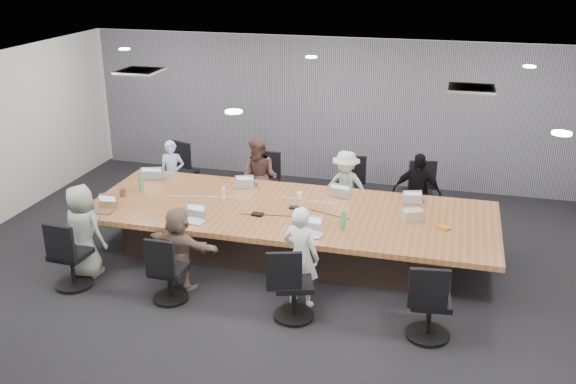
% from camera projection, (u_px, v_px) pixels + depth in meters
% --- Properties ---
extents(floor, '(10.00, 8.00, 0.00)m').
position_uv_depth(floor, '(281.00, 269.00, 9.30)').
color(floor, black).
rests_on(floor, ground).
extents(ceiling, '(10.00, 8.00, 0.00)m').
position_uv_depth(ceiling, '(280.00, 77.00, 8.29)').
color(ceiling, white).
rests_on(ceiling, wall_back).
extents(wall_back, '(10.00, 0.00, 2.80)m').
position_uv_depth(wall_back, '(336.00, 110.00, 12.40)').
color(wall_back, beige).
rests_on(wall_back, ground).
extents(wall_front, '(10.00, 0.00, 2.80)m').
position_uv_depth(wall_front, '(148.00, 341.00, 5.19)').
color(wall_front, beige).
rests_on(wall_front, ground).
extents(curtain, '(9.80, 0.04, 2.80)m').
position_uv_depth(curtain, '(335.00, 111.00, 12.32)').
color(curtain, slate).
rests_on(curtain, ground).
extents(conference_table, '(6.00, 2.20, 0.74)m').
position_uv_depth(conference_table, '(290.00, 230.00, 9.60)').
color(conference_table, '#30231C').
rests_on(conference_table, ground).
extents(chair_0, '(0.74, 0.74, 0.85)m').
position_uv_depth(chair_0, '(181.00, 177.00, 11.73)').
color(chair_0, black).
rests_on(chair_0, ground).
extents(chair_1, '(0.52, 0.52, 0.75)m').
position_uv_depth(chair_1, '(266.00, 187.00, 11.36)').
color(chair_1, black).
rests_on(chair_1, ground).
extents(chair_2, '(0.63, 0.63, 0.84)m').
position_uv_depth(chair_2, '(349.00, 193.00, 10.98)').
color(chair_2, black).
rests_on(chair_2, ground).
extents(chair_3, '(0.67, 0.67, 0.85)m').
position_uv_depth(chair_3, '(417.00, 199.00, 10.70)').
color(chair_3, black).
rests_on(chair_3, ground).
extents(chair_4, '(0.57, 0.57, 0.80)m').
position_uv_depth(chair_4, '(71.00, 260.00, 8.70)').
color(chair_4, black).
rests_on(chair_4, ground).
extents(chair_5, '(0.49, 0.49, 0.73)m').
position_uv_depth(chair_5, '(169.00, 275.00, 8.37)').
color(chair_5, black).
rests_on(chair_5, ground).
extents(chair_6, '(0.68, 0.68, 0.80)m').
position_uv_depth(chair_6, '(294.00, 289.00, 7.95)').
color(chair_6, black).
rests_on(chair_6, ground).
extents(chair_7, '(0.62, 0.62, 0.83)m').
position_uv_depth(chair_7, '(430.00, 307.00, 7.55)').
color(chair_7, black).
rests_on(chair_7, ground).
extents(person_0, '(0.50, 0.39, 1.20)m').
position_uv_depth(person_0, '(172.00, 174.00, 11.35)').
color(person_0, '#A9C2E9').
rests_on(person_0, ground).
extents(laptop_0, '(0.39, 0.30, 0.02)m').
position_uv_depth(laptop_0, '(158.00, 176.00, 10.80)').
color(laptop_0, '#B2B2B7').
rests_on(laptop_0, conference_table).
extents(person_1, '(0.72, 0.59, 1.37)m').
position_uv_depth(person_1, '(260.00, 178.00, 10.93)').
color(person_1, '#4D312D').
rests_on(person_1, ground).
extents(laptop_1, '(0.33, 0.26, 0.02)m').
position_uv_depth(laptop_1, '(249.00, 185.00, 10.41)').
color(laptop_1, '#B2B2B7').
rests_on(laptop_1, conference_table).
extents(person_2, '(0.90, 0.62, 1.27)m').
position_uv_depth(person_2, '(345.00, 188.00, 10.59)').
color(person_2, '#ACBEAD').
rests_on(person_2, ground).
extents(laptop_2, '(0.37, 0.30, 0.02)m').
position_uv_depth(laptop_2, '(339.00, 193.00, 10.05)').
color(laptop_2, '#B2B2B7').
rests_on(laptop_2, conference_table).
extents(person_3, '(0.81, 0.41, 1.34)m').
position_uv_depth(person_3, '(417.00, 193.00, 10.30)').
color(person_3, black).
rests_on(person_3, ground).
extents(laptop_3, '(0.32, 0.25, 0.02)m').
position_uv_depth(laptop_3, '(414.00, 201.00, 9.77)').
color(laptop_3, '#B2B2B7').
rests_on(laptop_3, conference_table).
extents(person_4, '(0.72, 0.53, 1.35)m').
position_uv_depth(person_4, '(83.00, 231.00, 8.92)').
color(person_4, gray).
rests_on(person_4, ground).
extents(laptop_4, '(0.30, 0.22, 0.02)m').
position_uv_depth(laptop_4, '(103.00, 211.00, 9.38)').
color(laptop_4, '#8C6647').
rests_on(laptop_4, conference_table).
extents(person_5, '(1.14, 0.57, 1.17)m').
position_uv_depth(person_5, '(179.00, 248.00, 8.60)').
color(person_5, '#725C4E').
rests_on(person_5, ground).
extents(laptop_5, '(0.34, 0.26, 0.02)m').
position_uv_depth(laptop_5, '(194.00, 221.00, 9.04)').
color(laptop_5, '#B2B2B7').
rests_on(laptop_5, conference_table).
extents(person_6, '(0.56, 0.44, 1.37)m').
position_uv_depth(person_6, '(301.00, 256.00, 8.16)').
color(person_6, silver).
rests_on(person_6, ground).
extents(laptop_6, '(0.34, 0.26, 0.02)m').
position_uv_depth(laptop_6, '(311.00, 234.00, 8.63)').
color(laptop_6, '#B2B2B7').
rests_on(laptop_6, conference_table).
extents(bottle_green_left, '(0.09, 0.09, 0.25)m').
position_uv_depth(bottle_green_left, '(141.00, 184.00, 10.12)').
color(bottle_green_left, '#4C9859').
rests_on(bottle_green_left, conference_table).
extents(bottle_green_right, '(0.10, 0.10, 0.27)m').
position_uv_depth(bottle_green_right, '(343.00, 220.00, 8.78)').
color(bottle_green_right, '#4C9859').
rests_on(bottle_green_right, conference_table).
extents(bottle_clear, '(0.06, 0.06, 0.20)m').
position_uv_depth(bottle_clear, '(224.00, 194.00, 9.80)').
color(bottle_clear, silver).
rests_on(bottle_clear, conference_table).
extents(cup_white_far, '(0.11, 0.11, 0.11)m').
position_uv_depth(cup_white_far, '(299.00, 196.00, 9.85)').
color(cup_white_far, white).
rests_on(cup_white_far, conference_table).
extents(cup_white_near, '(0.10, 0.10, 0.11)m').
position_uv_depth(cup_white_near, '(408.00, 214.00, 9.16)').
color(cup_white_near, white).
rests_on(cup_white_near, conference_table).
extents(mug_brown, '(0.10, 0.10, 0.12)m').
position_uv_depth(mug_brown, '(123.00, 192.00, 9.96)').
color(mug_brown, brown).
rests_on(mug_brown, conference_table).
extents(mic_left, '(0.17, 0.12, 0.03)m').
position_uv_depth(mic_left, '(258.00, 214.00, 9.26)').
color(mic_left, black).
rests_on(mic_left, conference_table).
extents(mic_right, '(0.15, 0.10, 0.03)m').
position_uv_depth(mic_right, '(295.00, 208.00, 9.50)').
color(mic_right, black).
rests_on(mic_right, conference_table).
extents(stapler, '(0.18, 0.08, 0.06)m').
position_uv_depth(stapler, '(306.00, 219.00, 9.05)').
color(stapler, black).
rests_on(stapler, conference_table).
extents(canvas_bag, '(0.33, 0.29, 0.15)m').
position_uv_depth(canvas_bag, '(412.00, 215.00, 9.08)').
color(canvas_bag, '#ADA28A').
rests_on(canvas_bag, conference_table).
extents(snack_packet, '(0.20, 0.19, 0.04)m').
position_uv_depth(snack_packet, '(444.00, 228.00, 8.81)').
color(snack_packet, orange).
rests_on(snack_packet, conference_table).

